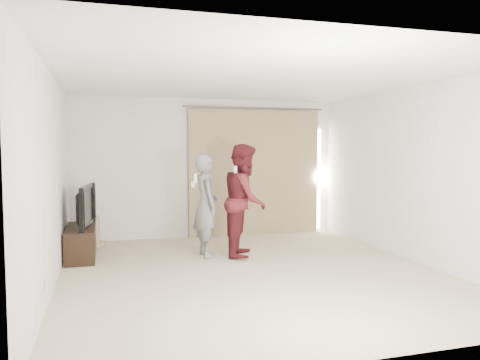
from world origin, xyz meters
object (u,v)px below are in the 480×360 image
person_man (206,205)px  person_woman (245,200)px  tv_console (81,242)px  tv (80,206)px

person_man → person_woman: (0.60, -0.10, 0.07)m
tv_console → person_man: (1.86, -0.45, 0.56)m
tv_console → person_woman: (2.46, -0.54, 0.64)m
tv_console → person_man: bearing=-13.5°
person_woman → tv: bearing=167.5°
person_man → person_woman: size_ratio=0.91×
tv_console → person_man: size_ratio=0.77×
tv_console → tv: (0.00, 0.00, 0.56)m
tv_console → tv: 0.56m
tv → person_woman: person_woman is taller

